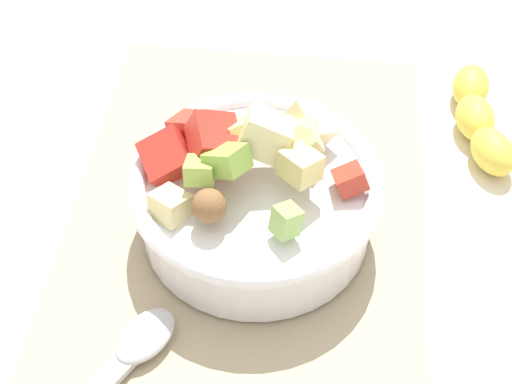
{
  "coord_description": "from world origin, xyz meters",
  "views": [
    {
      "loc": [
        -0.42,
        -0.06,
        0.53
      ],
      "look_at": [
        -0.0,
        -0.01,
        0.05
      ],
      "focal_mm": 54.2,
      "sensor_mm": 36.0,
      "label": 1
    }
  ],
  "objects": [
    {
      "name": "ground_plane",
      "position": [
        0.0,
        0.0,
        0.0
      ],
      "size": [
        2.4,
        2.4,
        0.0
      ],
      "primitive_type": "plane",
      "color": "silver"
    },
    {
      "name": "banana_whole",
      "position": [
        0.15,
        -0.21,
        0.02
      ],
      "size": [
        0.15,
        0.06,
        0.04
      ],
      "color": "yellow",
      "rests_on": "ground_plane"
    },
    {
      "name": "placemat",
      "position": [
        0.0,
        0.0,
        0.0
      ],
      "size": [
        0.48,
        0.31,
        0.01
      ],
      "primitive_type": "cube",
      "color": "tan",
      "rests_on": "ground_plane"
    },
    {
      "name": "salad_bowl",
      "position": [
        -0.0,
        -0.01,
        0.05
      ],
      "size": [
        0.21,
        0.21,
        0.12
      ],
      "color": "white",
      "rests_on": "placemat"
    },
    {
      "name": "serving_spoon",
      "position": [
        -0.15,
        0.08,
        0.01
      ],
      "size": [
        0.18,
        0.12,
        0.01
      ],
      "color": "#B7B7BC",
      "rests_on": "placemat"
    }
  ]
}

